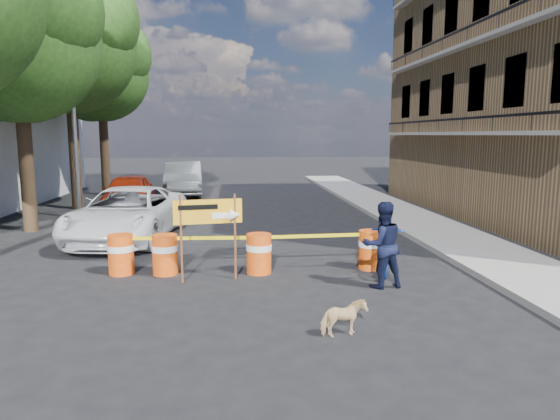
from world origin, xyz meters
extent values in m
plane|color=black|center=(0.00, 0.00, 0.00)|extent=(120.00, 120.00, 0.00)
cube|color=gray|center=(6.20, 6.00, 0.07)|extent=(2.40, 40.00, 0.15)
cylinder|color=#332316|center=(-6.80, 7.00, 2.38)|extent=(0.44, 0.44, 4.76)
sphere|color=#1F4513|center=(-6.80, 7.00, 5.95)|extent=(5.00, 5.00, 5.00)
sphere|color=#1F4513|center=(-5.92, 6.50, 6.80)|extent=(3.75, 3.75, 3.75)
sphere|color=#1F4513|center=(-7.55, 7.62, 5.27)|extent=(3.50, 3.50, 3.50)
cylinder|color=#332316|center=(-6.80, 12.00, 2.66)|extent=(0.44, 0.44, 5.32)
sphere|color=#1F4513|center=(-6.80, 12.00, 6.65)|extent=(5.40, 5.40, 5.40)
sphere|color=#1F4513|center=(-5.85, 11.46, 7.60)|extent=(4.05, 4.05, 4.05)
sphere|color=#1F4513|center=(-7.61, 12.68, 5.89)|extent=(3.78, 3.78, 3.78)
cylinder|color=#332316|center=(-6.80, 17.00, 2.46)|extent=(0.44, 0.44, 4.93)
sphere|color=#1F4513|center=(-6.80, 17.00, 6.16)|extent=(4.80, 4.80, 4.80)
sphere|color=#1F4513|center=(-5.96, 16.52, 7.04)|extent=(3.60, 3.60, 3.60)
sphere|color=#1F4513|center=(-7.52, 17.60, 5.46)|extent=(3.36, 3.36, 3.36)
cylinder|color=gray|center=(-6.00, 9.50, 4.00)|extent=(0.16, 0.16, 8.00)
cube|color=silver|center=(-5.00, 9.50, 7.85)|extent=(0.35, 0.18, 0.12)
cylinder|color=#DB400C|center=(-2.78, 1.53, 0.45)|extent=(0.56, 0.56, 0.90)
cylinder|color=white|center=(-2.78, 1.53, 0.60)|extent=(0.58, 0.58, 0.14)
cylinder|color=#DB400C|center=(-1.79, 1.43, 0.45)|extent=(0.56, 0.56, 0.90)
cylinder|color=white|center=(-1.79, 1.43, 0.60)|extent=(0.58, 0.58, 0.14)
cylinder|color=#DB400C|center=(0.31, 1.31, 0.45)|extent=(0.56, 0.56, 0.90)
cylinder|color=white|center=(0.31, 1.31, 0.60)|extent=(0.58, 0.58, 0.14)
cylinder|color=#DB400C|center=(2.92, 1.44, 0.45)|extent=(0.56, 0.56, 0.90)
cylinder|color=white|center=(2.92, 1.44, 0.60)|extent=(0.58, 0.58, 0.14)
cylinder|color=#592D19|center=(-1.35, 0.73, 0.93)|extent=(0.05, 0.05, 1.86)
cylinder|color=#592D19|center=(-0.23, 0.90, 0.93)|extent=(0.05, 0.05, 1.86)
cube|color=orange|center=(-0.79, 0.81, 1.50)|extent=(1.44, 0.25, 0.52)
cube|color=white|center=(-0.50, 0.84, 1.41)|extent=(0.41, 0.07, 0.12)
cone|color=white|center=(-0.22, 0.88, 1.41)|extent=(0.27, 0.30, 0.27)
cube|color=black|center=(-0.99, 0.76, 1.60)|extent=(0.82, 0.14, 0.10)
imported|color=black|center=(2.75, 0.03, 0.89)|extent=(0.94, 0.78, 1.77)
imported|color=#1437A9|center=(3.30, 1.20, 1.02)|extent=(1.08, 1.27, 2.05)
imported|color=#DCBB7E|center=(1.41, -2.41, 0.30)|extent=(0.75, 0.47, 0.59)
imported|color=white|center=(-3.38, 5.38, 0.77)|extent=(3.25, 5.85, 1.55)
imported|color=#A3260D|center=(-4.50, 11.19, 0.76)|extent=(2.02, 4.53, 1.51)
imported|color=#A0A3A7|center=(-2.80, 16.59, 0.86)|extent=(2.24, 5.36, 1.72)
camera|label=1|loc=(-0.28, -9.65, 3.10)|focal=32.00mm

